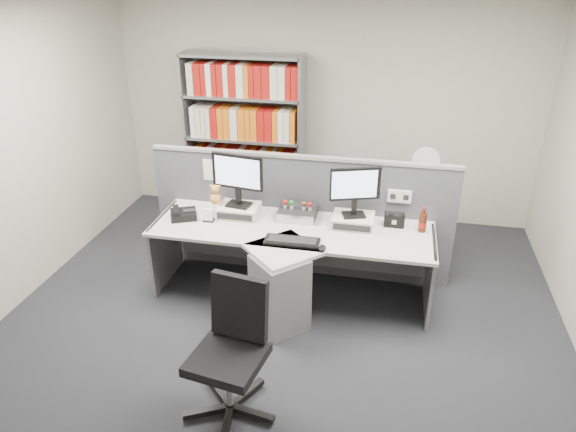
% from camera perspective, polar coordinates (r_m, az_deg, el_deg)
% --- Properties ---
extents(ground, '(5.50, 5.50, 0.00)m').
position_cam_1_polar(ground, '(4.63, -1.68, -13.82)').
color(ground, '#2A2B31').
rests_on(ground, ground).
extents(room_shell, '(5.04, 5.54, 2.72)m').
position_cam_1_polar(room_shell, '(3.75, -2.04, 7.74)').
color(room_shell, '#B6B3A2').
rests_on(room_shell, ground).
extents(partition, '(3.00, 0.08, 1.27)m').
position_cam_1_polar(partition, '(5.31, 1.36, 0.13)').
color(partition, '#4D4E57').
rests_on(partition, ground).
extents(desk, '(2.60, 1.20, 0.72)m').
position_cam_1_polar(desk, '(4.84, -0.13, -5.23)').
color(desk, beige).
rests_on(desk, ground).
extents(monitor_riser_left, '(0.38, 0.31, 0.10)m').
position_cam_1_polar(monitor_riser_left, '(5.14, -5.28, 0.61)').
color(monitor_riser_left, beige).
rests_on(monitor_riser_left, desk).
extents(monitor_riser_right, '(0.38, 0.31, 0.10)m').
position_cam_1_polar(monitor_riser_right, '(4.95, 7.01, -0.50)').
color(monitor_riser_right, beige).
rests_on(monitor_riser_right, desk).
extents(monitor_left, '(0.50, 0.19, 0.51)m').
position_cam_1_polar(monitor_left, '(5.00, -5.44, 4.31)').
color(monitor_left, black).
rests_on(monitor_left, monitor_riser_left).
extents(monitor_right, '(0.45, 0.20, 0.47)m').
position_cam_1_polar(monitor_right, '(4.82, 7.21, 3.02)').
color(monitor_right, black).
rests_on(monitor_right, monitor_riser_right).
extents(desktop_pc, '(0.35, 0.31, 0.09)m').
position_cam_1_polar(desktop_pc, '(5.08, 1.06, 0.35)').
color(desktop_pc, black).
rests_on(desktop_pc, desk).
extents(figurines, '(0.29, 0.05, 0.09)m').
position_cam_1_polar(figurines, '(5.02, 1.04, 1.28)').
color(figurines, beige).
rests_on(figurines, desktop_pc).
extents(keyboard, '(0.48, 0.19, 0.03)m').
position_cam_1_polar(keyboard, '(4.64, 0.44, -2.70)').
color(keyboard, black).
rests_on(keyboard, desk).
extents(mouse, '(0.07, 0.11, 0.04)m').
position_cam_1_polar(mouse, '(4.53, 3.68, -3.45)').
color(mouse, black).
rests_on(mouse, desk).
extents(desk_phone, '(0.31, 0.30, 0.10)m').
position_cam_1_polar(desk_phone, '(5.17, -11.21, 0.20)').
color(desk_phone, black).
rests_on(desk_phone, desk).
extents(desk_calendar, '(0.10, 0.08, 0.12)m').
position_cam_1_polar(desk_calendar, '(5.06, -8.52, -0.00)').
color(desk_calendar, black).
rests_on(desk_calendar, desk).
extents(plush_toy, '(0.12, 0.12, 0.20)m').
position_cam_1_polar(plush_toy, '(5.14, -7.77, 2.15)').
color(plush_toy, '#D08E45').
rests_on(plush_toy, monitor_riser_left).
extents(speaker, '(0.19, 0.10, 0.12)m').
position_cam_1_polar(speaker, '(5.00, 11.33, -0.39)').
color(speaker, black).
rests_on(speaker, desk).
extents(cola_bottle, '(0.07, 0.07, 0.24)m').
position_cam_1_polar(cola_bottle, '(4.95, 14.24, -0.67)').
color(cola_bottle, '#3F190A').
rests_on(cola_bottle, desk).
extents(shelving_unit, '(1.41, 0.40, 2.00)m').
position_cam_1_polar(shelving_unit, '(6.47, -4.63, 8.00)').
color(shelving_unit, gray).
rests_on(shelving_unit, ground).
extents(filing_cabinet, '(0.45, 0.61, 0.70)m').
position_cam_1_polar(filing_cabinet, '(6.05, 13.84, -0.40)').
color(filing_cabinet, gray).
rests_on(filing_cabinet, ground).
extents(desk_fan, '(0.29, 0.17, 0.49)m').
position_cam_1_polar(desk_fan, '(5.80, 14.53, 5.44)').
color(desk_fan, white).
rests_on(desk_fan, filing_cabinet).
extents(office_chair, '(0.66, 0.66, 1.00)m').
position_cam_1_polar(office_chair, '(3.81, -6.00, -13.73)').
color(office_chair, silver).
rests_on(office_chair, ground).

